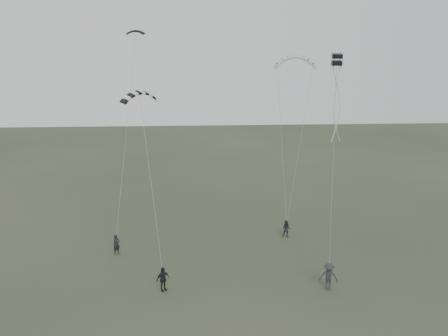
{
  "coord_description": "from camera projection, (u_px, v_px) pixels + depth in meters",
  "views": [
    {
      "loc": [
        -0.96,
        -28.15,
        15.95
      ],
      "look_at": [
        1.11,
        5.64,
        6.99
      ],
      "focal_mm": 35.0,
      "sensor_mm": 36.0,
      "label": 1
    }
  ],
  "objects": [
    {
      "name": "ground",
      "position": [
        213.0,
        282.0,
        31.3
      ],
      "size": [
        140.0,
        140.0,
        0.0
      ],
      "primitive_type": "plane",
      "color": "#2E3826",
      "rests_on": "ground"
    },
    {
      "name": "flyer_right",
      "position": [
        286.0,
        229.0,
        38.82
      ],
      "size": [
        0.92,
        0.83,
        1.55
      ],
      "primitive_type": "imported",
      "rotation": [
        0.0,
        0.0,
        -0.39
      ],
      "color": "#27282D",
      "rests_on": "ground"
    },
    {
      "name": "flyer_left",
      "position": [
        116.0,
        244.0,
        35.51
      ],
      "size": [
        0.72,
        0.72,
        1.69
      ],
      "primitive_type": "imported",
      "rotation": [
        0.0,
        0.0,
        0.81
      ],
      "color": "black",
      "rests_on": "ground"
    },
    {
      "name": "kite_striped",
      "position": [
        140.0,
        92.0,
        31.8
      ],
      "size": [
        2.9,
        2.32,
        1.25
      ],
      "primitive_type": null,
      "rotation": [
        0.19,
        0.0,
        0.57
      ],
      "color": "black",
      "rests_on": "flyer_center"
    },
    {
      "name": "flyer_center",
      "position": [
        163.0,
        279.0,
        30.02
      ],
      "size": [
        1.08,
        0.95,
        1.75
      ],
      "primitive_type": "imported",
      "rotation": [
        0.0,
        0.0,
        0.64
      ],
      "color": "black",
      "rests_on": "ground"
    },
    {
      "name": "flyer_far",
      "position": [
        329.0,
        277.0,
        30.12
      ],
      "size": [
        1.42,
        1.03,
        1.98
      ],
      "primitive_type": "imported",
      "rotation": [
        0.0,
        0.0,
        -0.25
      ],
      "color": "#2A2A2F",
      "rests_on": "ground"
    },
    {
      "name": "kite_box",
      "position": [
        337.0,
        60.0,
        28.5
      ],
      "size": [
        0.74,
        0.81,
        0.79
      ],
      "primitive_type": null,
      "rotation": [
        0.13,
        0.0,
        -0.16
      ],
      "color": "black",
      "rests_on": "flyer_far"
    },
    {
      "name": "kite_pale_large",
      "position": [
        296.0,
        56.0,
        42.94
      ],
      "size": [
        4.49,
        2.11,
        1.95
      ],
      "primitive_type": null,
      "rotation": [
        0.28,
        0.0,
        -0.17
      ],
      "color": "#B8BABE",
      "rests_on": "flyer_right"
    },
    {
      "name": "kite_dark_small",
      "position": [
        135.0,
        31.0,
        39.96
      ],
      "size": [
        1.69,
        0.69,
        0.65
      ],
      "primitive_type": null,
      "rotation": [
        0.26,
        0.0,
        -0.04
      ],
      "color": "black",
      "rests_on": "flyer_left"
    }
  ]
}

